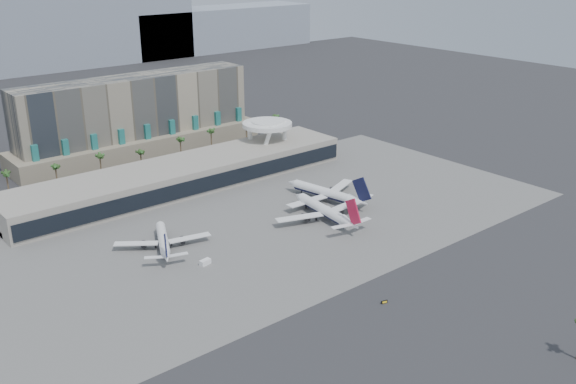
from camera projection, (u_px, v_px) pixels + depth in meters
ground at (346, 271)px, 225.25m from camera, size 900.00×900.00×0.00m
apron_pad at (253, 223)px, 264.87m from camera, size 260.00×130.00×0.06m
hotel at (137, 122)px, 350.86m from camera, size 140.00×30.00×42.00m
terminal at (183, 174)px, 302.06m from camera, size 170.00×32.50×14.50m
saucer_structure at (267, 127)px, 334.93m from camera, size 26.00×26.00×21.89m
palm_row at (159, 147)px, 330.14m from camera, size 157.80×2.80×13.10m
airliner_left at (163, 240)px, 241.63m from camera, size 34.14×35.13×13.04m
airliner_centre at (324, 210)px, 267.11m from camera, size 43.98×45.51×15.74m
airliner_right at (325, 193)px, 286.36m from camera, size 43.92×45.59×15.85m
service_vehicle_a at (205, 262)px, 229.59m from camera, size 4.35×2.61×2.00m
service_vehicle_b at (326, 209)px, 275.97m from camera, size 3.91×2.55×1.89m
taxiway_sign at (384, 302)px, 204.79m from camera, size 2.25×0.93×1.02m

